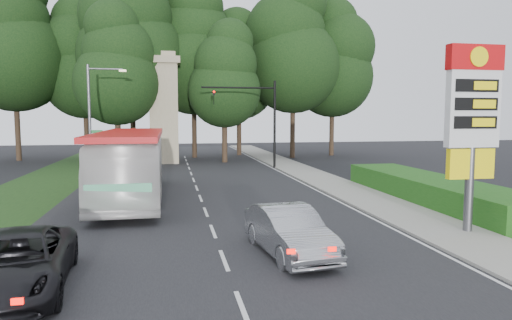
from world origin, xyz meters
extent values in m
plane|color=black|center=(0.00, 0.00, 0.00)|extent=(120.00, 120.00, 0.00)
cube|color=black|center=(0.00, 12.00, 0.01)|extent=(14.00, 80.00, 0.02)
cube|color=gray|center=(8.50, 12.00, 0.06)|extent=(3.00, 80.00, 0.12)
cube|color=#193814|center=(-9.50, 18.00, 0.01)|extent=(5.00, 50.00, 0.02)
cube|color=#1A5215|center=(11.50, 8.00, 0.60)|extent=(3.00, 14.00, 1.20)
cylinder|color=#59595E|center=(9.20, 2.00, 1.60)|extent=(0.32, 0.32, 3.20)
cube|color=yellow|center=(9.20, 2.00, 2.60)|extent=(1.80, 0.25, 1.10)
cube|color=silver|center=(9.20, 2.00, 4.60)|extent=(2.00, 0.35, 2.80)
cube|color=#BA090D|center=(9.20, 2.00, 6.40)|extent=(2.10, 0.40, 0.90)
cylinder|color=yellow|center=(9.20, 1.78, 6.40)|extent=(0.70, 0.05, 0.70)
cube|color=black|center=(9.20, 1.81, 5.40)|extent=(1.70, 0.04, 0.45)
cube|color=black|center=(9.20, 1.81, 4.75)|extent=(1.70, 0.04, 0.45)
cube|color=black|center=(9.20, 1.81, 4.10)|extent=(1.70, 0.04, 0.45)
cylinder|color=black|center=(7.00, 24.00, 3.60)|extent=(0.20, 0.20, 7.20)
cylinder|color=black|center=(4.00, 24.00, 6.60)|extent=(6.00, 0.14, 0.14)
imported|color=black|center=(2.00, 24.00, 6.35)|extent=(0.18, 0.22, 1.10)
sphere|color=#FF0C05|center=(2.00, 23.85, 6.25)|extent=(0.18, 0.18, 0.18)
cylinder|color=#59595E|center=(-7.20, 22.00, 4.00)|extent=(0.20, 0.20, 8.00)
cylinder|color=#59595E|center=(-6.00, 22.00, 7.70)|extent=(2.40, 0.12, 0.12)
cube|color=#FFE599|center=(-4.80, 22.00, 7.60)|extent=(0.50, 0.22, 0.14)
cube|color=#0C591E|center=(-6.75, 22.00, 3.20)|extent=(0.85, 0.04, 0.22)
cube|color=#0C591E|center=(-7.20, 22.45, 2.90)|extent=(0.04, 0.85, 0.22)
cube|color=gray|center=(-2.00, 30.00, 4.50)|extent=(2.50, 2.50, 9.00)
cube|color=gray|center=(-2.00, 30.00, 9.30)|extent=(3.00, 3.00, 0.60)
cube|color=gray|center=(-2.00, 30.00, 9.80)|extent=(2.20, 2.20, 0.50)
cylinder|color=#2D2116|center=(-16.00, 35.00, 3.15)|extent=(0.50, 0.50, 6.30)
sphere|color=black|center=(-16.00, 35.00, 9.62)|extent=(9.80, 9.80, 9.80)
sphere|color=black|center=(-16.00, 35.00, 13.12)|extent=(8.40, 8.40, 8.40)
cylinder|color=#2D2116|center=(-10.00, 37.00, 2.70)|extent=(0.50, 0.50, 5.40)
sphere|color=black|center=(-10.00, 37.00, 8.25)|extent=(8.40, 8.40, 8.40)
sphere|color=black|center=(-10.00, 37.00, 11.25)|extent=(7.20, 7.20, 7.20)
sphere|color=black|center=(-10.00, 37.00, 13.80)|extent=(5.40, 5.40, 5.40)
cylinder|color=#2D2116|center=(-5.00, 33.00, 3.24)|extent=(0.50, 0.50, 6.48)
sphere|color=black|center=(-5.00, 33.00, 9.90)|extent=(10.08, 10.08, 10.08)
sphere|color=black|center=(-5.00, 33.00, 13.50)|extent=(8.64, 8.64, 8.64)
cylinder|color=#2D2116|center=(1.00, 35.00, 2.97)|extent=(0.50, 0.50, 5.94)
sphere|color=black|center=(1.00, 35.00, 9.08)|extent=(9.24, 9.24, 9.24)
sphere|color=black|center=(1.00, 35.00, 12.38)|extent=(7.92, 7.92, 7.92)
sphere|color=black|center=(1.00, 35.00, 15.18)|extent=(5.94, 5.94, 5.94)
cylinder|color=#2D2116|center=(6.00, 37.00, 2.61)|extent=(0.50, 0.50, 5.22)
sphere|color=black|center=(6.00, 37.00, 7.97)|extent=(8.12, 8.12, 8.12)
sphere|color=black|center=(6.00, 37.00, 10.88)|extent=(6.96, 6.96, 6.96)
sphere|color=black|center=(6.00, 37.00, 13.34)|extent=(5.22, 5.22, 5.22)
cylinder|color=#2D2116|center=(11.00, 33.00, 3.06)|extent=(0.50, 0.50, 6.12)
sphere|color=black|center=(11.00, 33.00, 9.35)|extent=(9.52, 9.52, 9.52)
sphere|color=black|center=(11.00, 33.00, 12.75)|extent=(8.16, 8.16, 8.16)
sphere|color=black|center=(11.00, 33.00, 15.64)|extent=(6.12, 6.12, 6.12)
cylinder|color=#2D2116|center=(16.00, 35.00, 2.79)|extent=(0.50, 0.50, 5.58)
sphere|color=black|center=(16.00, 35.00, 8.53)|extent=(8.68, 8.68, 8.68)
sphere|color=black|center=(16.00, 35.00, 11.62)|extent=(7.44, 7.44, 7.44)
sphere|color=black|center=(16.00, 35.00, 14.26)|extent=(5.58, 5.58, 5.58)
cylinder|color=#2D2116|center=(-6.00, 29.00, 2.34)|extent=(0.50, 0.50, 4.68)
sphere|color=black|center=(-6.00, 29.00, 7.15)|extent=(7.28, 7.28, 7.28)
sphere|color=black|center=(-6.00, 29.00, 9.75)|extent=(6.24, 6.24, 6.24)
sphere|color=black|center=(-6.00, 29.00, 11.96)|extent=(4.68, 4.68, 4.68)
cylinder|color=#2D2116|center=(3.50, 29.50, 2.16)|extent=(0.50, 0.50, 4.32)
sphere|color=black|center=(3.50, 29.50, 6.60)|extent=(6.72, 6.72, 6.72)
sphere|color=black|center=(3.50, 29.50, 9.00)|extent=(5.76, 5.76, 5.76)
sphere|color=black|center=(3.50, 29.50, 11.04)|extent=(4.32, 4.32, 4.32)
imported|color=silver|center=(-3.50, 11.36, 1.76)|extent=(3.10, 12.70, 3.53)
imported|color=#989A9F|center=(2.07, 0.75, 0.76)|extent=(2.14, 4.74, 1.51)
imported|color=black|center=(-5.30, -0.96, 0.73)|extent=(2.90, 5.48, 1.47)
camera|label=1|loc=(-1.54, -12.74, 4.33)|focal=32.00mm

